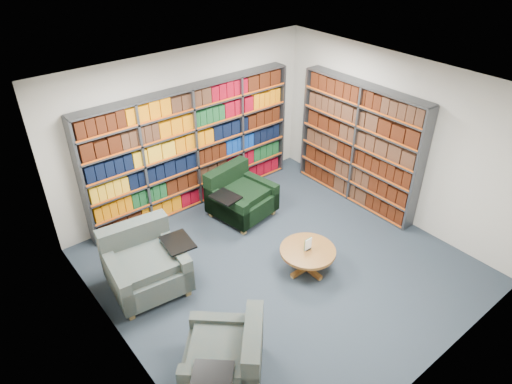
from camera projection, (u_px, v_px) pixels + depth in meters
room_shell at (283, 189)px, 6.30m from camera, size 5.02×5.02×2.82m
bookshelf_back at (194, 148)px, 7.99m from camera, size 4.00×0.28×2.20m
bookshelf_right at (358, 145)px, 8.10m from camera, size 0.28×2.50×2.20m
chair_teal_left at (144, 264)px, 6.52m from camera, size 1.26×1.13×0.92m
chair_green_right at (238, 197)px, 8.05m from camera, size 1.19×1.09×0.86m
chair_teal_front at (231, 357)px, 5.25m from camera, size 1.25×1.25×0.80m
coffee_table at (308, 254)px, 6.80m from camera, size 0.83×0.83×0.59m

